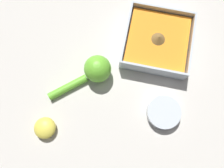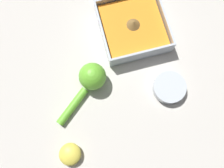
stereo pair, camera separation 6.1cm
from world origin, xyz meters
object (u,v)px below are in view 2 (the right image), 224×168
object	(u,v)px
lemon_squeezer	(90,80)
lemon_half	(70,154)
spice_bowl	(169,88)
square_dish	(133,28)

from	to	relation	value
lemon_squeezer	lemon_half	bearing A→B (deg)	-159.09
lemon_half	spice_bowl	bearing A→B (deg)	18.85
spice_bowl	lemon_squeezer	size ratio (longest dim) A/B	0.56
lemon_squeezer	lemon_half	size ratio (longest dim) A/B	2.81
spice_bowl	lemon_half	size ratio (longest dim) A/B	1.57
square_dish	spice_bowl	size ratio (longest dim) A/B	2.08
square_dish	lemon_half	world-z (taller)	square_dish
lemon_half	lemon_squeezer	bearing A→B (deg)	60.99
square_dish	lemon_squeezer	world-z (taller)	lemon_squeezer
square_dish	spice_bowl	xyz separation A→B (m)	(0.05, -0.20, -0.01)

